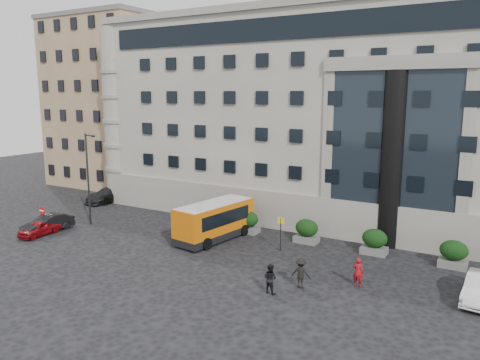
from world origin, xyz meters
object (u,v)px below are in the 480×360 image
object	(u,v)px
hedge_a	(196,214)
parked_car_a	(40,228)
minibus	(215,219)
hedge_b	(248,222)
parked_car_d	(110,195)
pedestrian_b	(270,278)
no_entry_sign	(43,215)
pedestrian_a	(358,272)
pedestrian_c	(301,273)
parked_car_b	(48,224)
parked_car_c	(108,195)
street_lamp	(88,175)
bus_stop_sign	(281,228)
hedge_d	(374,241)
hedge_c	(307,231)
hedge_e	(454,254)
red_truck	(164,178)

from	to	relation	value
hedge_a	parked_car_a	world-z (taller)	hedge_a
hedge_a	minibus	distance (m)	4.88
hedge_b	parked_car_d	world-z (taller)	hedge_b
pedestrian_b	no_entry_sign	bearing A→B (deg)	5.67
pedestrian_a	pedestrian_c	distance (m)	3.43
parked_car_b	pedestrian_c	bearing A→B (deg)	3.50
parked_car_c	street_lamp	bearing A→B (deg)	-47.03
no_entry_sign	parked_car_d	size ratio (longest dim) A/B	0.45
bus_stop_sign	parked_car_c	size ratio (longest dim) A/B	0.48
hedge_a	parked_car_c	distance (m)	13.19
bus_stop_sign	hedge_a	bearing A→B (deg)	163.58
no_entry_sign	parked_car_c	bearing A→B (deg)	109.86
hedge_d	no_entry_sign	size ratio (longest dim) A/B	0.79
parked_car_a	pedestrian_c	bearing A→B (deg)	-0.21
hedge_c	parked_car_a	xyz separation A→B (m)	(-19.42, -9.16, -0.31)
bus_stop_sign	parked_car_d	bearing A→B (deg)	166.72
hedge_e	parked_car_c	bearing A→B (deg)	176.21
hedge_e	bus_stop_sign	world-z (taller)	bus_stop_sign
hedge_c	pedestrian_b	distance (m)	9.88
parked_car_d	hedge_c	bearing A→B (deg)	1.59
parked_car_d	pedestrian_b	bearing A→B (deg)	-18.27
hedge_e	street_lamp	xyz separation A→B (m)	(-28.74, -4.80, 3.44)
parked_car_a	parked_car_d	bearing A→B (deg)	106.02
parked_car_b	pedestrian_a	xyz separation A→B (m)	(25.47, 2.00, 0.17)
hedge_b	pedestrian_b	bearing A→B (deg)	-54.59
hedge_c	pedestrian_a	xyz separation A→B (m)	(5.82, -6.25, -0.04)
hedge_b	bus_stop_sign	world-z (taller)	bus_stop_sign
hedge_b	hedge_c	bearing A→B (deg)	0.00
street_lamp	pedestrian_b	xyz separation A→B (m)	(20.06, -4.93, -3.49)
hedge_e	parked_car_a	world-z (taller)	hedge_e
hedge_e	no_entry_sign	distance (m)	31.09
pedestrian_b	hedge_b	bearing A→B (deg)	-46.50
parked_car_c	pedestrian_c	world-z (taller)	pedestrian_c
street_lamp	hedge_e	bearing A→B (deg)	9.48
hedge_a	hedge_e	world-z (taller)	same
pedestrian_b	parked_car_b	bearing A→B (deg)	4.12
hedge_c	parked_car_d	world-z (taller)	hedge_c
street_lamp	pedestrian_b	bearing A→B (deg)	-13.81
hedge_b	street_lamp	xyz separation A→B (m)	(-13.14, -4.80, 3.44)
hedge_d	parked_car_c	world-z (taller)	hedge_d
street_lamp	red_truck	distance (m)	16.23
parked_car_c	bus_stop_sign	bearing A→B (deg)	-5.37
hedge_a	bus_stop_sign	distance (m)	9.94
hedge_b	parked_car_c	world-z (taller)	hedge_b
hedge_c	pedestrian_a	size ratio (longest dim) A/B	1.03
hedge_c	hedge_d	distance (m)	5.20
red_truck	parked_car_d	bearing A→B (deg)	-103.25
bus_stop_sign	hedge_e	bearing A→B (deg)	13.92
hedge_b	hedge_e	bearing A→B (deg)	0.00
hedge_e	no_entry_sign	world-z (taller)	no_entry_sign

